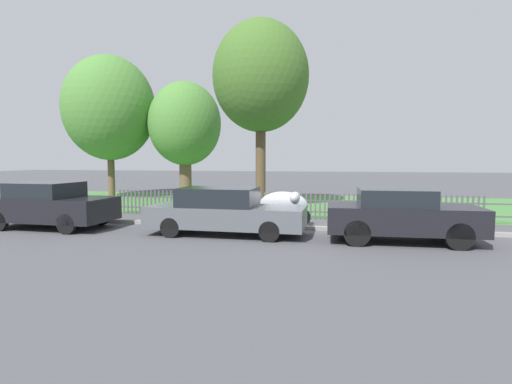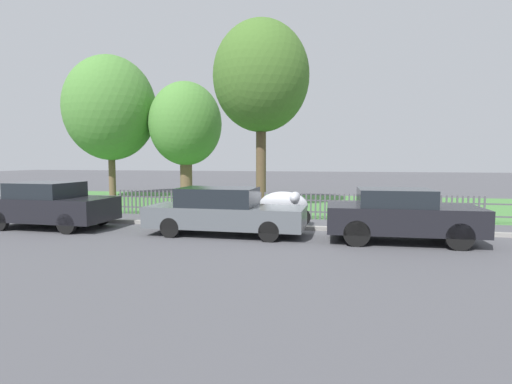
# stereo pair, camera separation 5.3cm
# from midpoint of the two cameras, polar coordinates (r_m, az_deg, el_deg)

# --- Properties ---
(ground_plane) EXTENTS (120.00, 120.00, 0.00)m
(ground_plane) POSITION_cam_midpoint_polar(r_m,az_deg,el_deg) (12.66, 2.67, -5.33)
(ground_plane) COLOR #4C4C51
(kerb_stone) EXTENTS (35.58, 0.20, 0.12)m
(kerb_stone) POSITION_cam_midpoint_polar(r_m,az_deg,el_deg) (12.75, 2.74, -4.99)
(kerb_stone) COLOR gray
(kerb_stone) RESTS_ON ground
(grass_strip) EXTENTS (35.58, 9.84, 0.01)m
(grass_strip) POSITION_cam_midpoint_polar(r_m,az_deg,el_deg) (19.81, 5.97, -1.70)
(grass_strip) COLOR #477F3D
(grass_strip) RESTS_ON ground
(park_fence) EXTENTS (35.58, 0.05, 0.97)m
(park_fence) POSITION_cam_midpoint_polar(r_m,az_deg,el_deg) (14.91, 4.10, -1.93)
(park_fence) COLOR #4C4C51
(park_fence) RESTS_ON ground
(parked_car_silver_hatchback) EXTENTS (3.92, 1.92, 1.47)m
(parked_car_silver_hatchback) POSITION_cam_midpoint_polar(r_m,az_deg,el_deg) (14.39, -27.39, -1.65)
(parked_car_silver_hatchback) COLOR black
(parked_car_silver_hatchback) RESTS_ON ground
(parked_car_black_saloon) EXTENTS (4.59, 1.67, 1.38)m
(parked_car_black_saloon) POSITION_cam_midpoint_polar(r_m,az_deg,el_deg) (11.67, -4.71, -2.77)
(parked_car_black_saloon) COLOR #51565B
(parked_car_black_saloon) RESTS_ON ground
(parked_car_navy_estate) EXTENTS (3.95, 1.82, 1.42)m
(parked_car_navy_estate) POSITION_cam_midpoint_polar(r_m,az_deg,el_deg) (11.29, 19.81, -3.04)
(parked_car_navy_estate) COLOR black
(parked_car_navy_estate) RESTS_ON ground
(covered_motorcycle) EXTENTS (1.82, 0.72, 1.13)m
(covered_motorcycle) POSITION_cam_midpoint_polar(r_m,az_deg,el_deg) (13.34, 4.00, -1.88)
(covered_motorcycle) COLOR black
(covered_motorcycle) RESTS_ON ground
(tree_nearest_kerb) EXTENTS (5.07, 5.07, 7.98)m
(tree_nearest_kerb) POSITION_cam_midpoint_polar(r_m,az_deg,el_deg) (24.34, -20.27, 11.15)
(tree_nearest_kerb) COLOR brown
(tree_nearest_kerb) RESTS_ON ground
(tree_behind_motorcycle) EXTENTS (3.99, 3.99, 6.46)m
(tree_behind_motorcycle) POSITION_cam_midpoint_polar(r_m,az_deg,el_deg) (22.65, -10.21, 9.47)
(tree_behind_motorcycle) COLOR brown
(tree_behind_motorcycle) RESTS_ON ground
(tree_mid_park) EXTENTS (4.25, 4.25, 8.30)m
(tree_mid_park) POSITION_cam_midpoint_polar(r_m,az_deg,el_deg) (18.31, 0.59, 16.09)
(tree_mid_park) COLOR brown
(tree_mid_park) RESTS_ON ground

